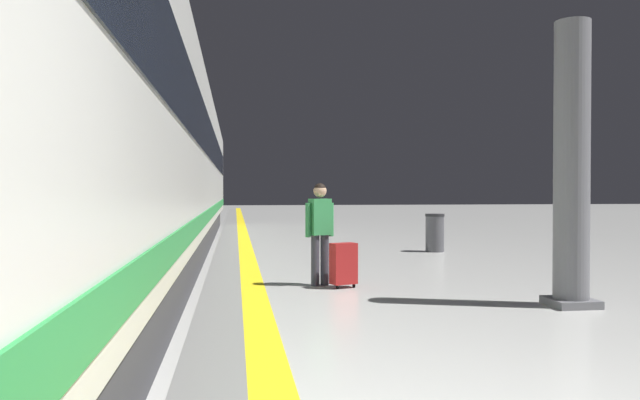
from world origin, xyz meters
TOP-DOWN VIEW (x-y plane):
  - safety_line_strip at (-1.01, 10.00)m, footprint 0.36×80.00m
  - tactile_edge_band at (-1.40, 10.00)m, footprint 0.73×80.00m
  - high_speed_train at (-3.23, 8.97)m, footprint 2.94×34.30m
  - passenger_near at (0.02, 7.95)m, footprint 0.46×0.29m
  - suitcase_near at (0.34, 7.68)m, footprint 0.43×0.33m
  - platform_pillar at (2.94, 5.84)m, footprint 0.56×0.56m
  - waste_bin at (3.48, 12.69)m, footprint 0.46×0.46m

SIDE VIEW (x-z plane):
  - tactile_edge_band at x=-1.40m, z-range 0.00..0.01m
  - safety_line_strip at x=-1.01m, z-range 0.00..0.01m
  - suitcase_near at x=0.34m, z-range 0.03..0.70m
  - waste_bin at x=3.48m, z-range 0.00..0.91m
  - passenger_near at x=0.02m, z-range 0.13..1.71m
  - platform_pillar at x=2.94m, z-range -0.08..3.52m
  - high_speed_train at x=-3.23m, z-range 0.02..4.99m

